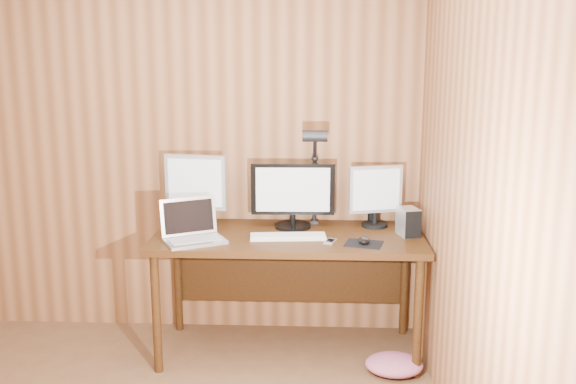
# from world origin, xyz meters

# --- Properties ---
(desk) EXTENTS (1.60, 0.70, 0.75)m
(desk) POSITION_xyz_m (0.93, 1.70, 0.63)
(desk) COLOR #371E0B
(desk) RESTS_ON floor
(monitor_center) EXTENTS (0.51, 0.22, 0.40)m
(monitor_center) POSITION_xyz_m (0.95, 1.79, 0.96)
(monitor_center) COLOR black
(monitor_center) RESTS_ON desk
(monitor_left) EXTENTS (0.39, 0.19, 0.44)m
(monitor_left) POSITION_xyz_m (0.35, 1.83, 0.99)
(monitor_left) COLOR black
(monitor_left) RESTS_ON desk
(monitor_right) EXTENTS (0.33, 0.16, 0.38)m
(monitor_right) POSITION_xyz_m (1.46, 1.83, 0.95)
(monitor_right) COLOR black
(monitor_right) RESTS_ON desk
(laptop) EXTENTS (0.41, 0.38, 0.24)m
(laptop) POSITION_xyz_m (0.38, 1.49, 0.81)
(laptop) COLOR silver
(laptop) RESTS_ON desk
(keyboard) EXTENTS (0.45, 0.17, 0.02)m
(keyboard) POSITION_xyz_m (0.93, 1.55, 0.76)
(keyboard) COLOR white
(keyboard) RESTS_ON desk
(mousepad) EXTENTS (0.24, 0.21, 0.00)m
(mousepad) POSITION_xyz_m (1.36, 1.45, 0.75)
(mousepad) COLOR black
(mousepad) RESTS_ON desk
(mouse) EXTENTS (0.08, 0.11, 0.04)m
(mouse) POSITION_xyz_m (1.36, 1.45, 0.77)
(mouse) COLOR black
(mouse) RESTS_ON mousepad
(hard_drive) EXTENTS (0.14, 0.17, 0.16)m
(hard_drive) POSITION_xyz_m (1.64, 1.64, 0.83)
(hard_drive) COLOR silver
(hard_drive) RESTS_ON desk
(phone) EXTENTS (0.08, 0.11, 0.01)m
(phone) POSITION_xyz_m (1.18, 1.48, 0.76)
(phone) COLOR silver
(phone) RESTS_ON desk
(speaker) EXTENTS (0.05, 0.05, 0.13)m
(speaker) POSITION_xyz_m (1.45, 1.92, 0.81)
(speaker) COLOR black
(speaker) RESTS_ON desk
(desk_lamp) EXTENTS (0.15, 0.21, 0.65)m
(desk_lamp) POSITION_xyz_m (1.08, 1.81, 1.15)
(desk_lamp) COLOR black
(desk_lamp) RESTS_ON desk
(fabric_pile) EXTENTS (0.39, 0.35, 0.11)m
(fabric_pile) POSITION_xyz_m (1.55, 1.38, 0.05)
(fabric_pile) COLOR #B35673
(fabric_pile) RESTS_ON floor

